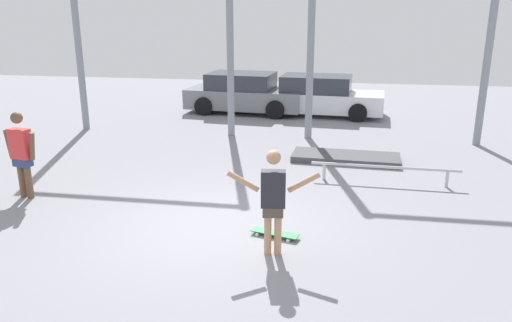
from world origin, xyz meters
name	(u,v)px	position (x,y,z in m)	size (l,w,h in m)	color
ground_plane	(216,227)	(0.00, 0.00, 0.00)	(36.00, 36.00, 0.00)	gray
skateboarder	(273,197)	(1.07, -0.80, 0.91)	(1.35, 0.23, 1.62)	tan
skateboard	(275,233)	(1.03, -0.20, 0.06)	(0.82, 0.40, 0.08)	#338C4C
manual_pad	(346,157)	(2.17, 4.31, 0.08)	(2.57, 0.97, 0.15)	#47474C
grind_rail	(385,169)	(2.96, 2.76, 0.31)	(3.07, 0.17, 0.39)	#B7BABF
canopy_support_left	(150,12)	(-3.40, 6.39, 3.44)	(4.76, 0.20, 5.76)	gray
canopy_support_right	(400,13)	(3.40, 6.39, 3.44)	(4.76, 0.20, 5.76)	gray
parked_car_grey	(245,93)	(-1.38, 9.83, 0.67)	(4.23, 2.25, 1.39)	slate
parked_car_white	(319,96)	(1.27, 9.76, 0.65)	(4.36, 2.10, 1.37)	white
bystander	(21,151)	(-3.97, 0.75, 0.93)	(0.74, 0.28, 1.69)	brown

